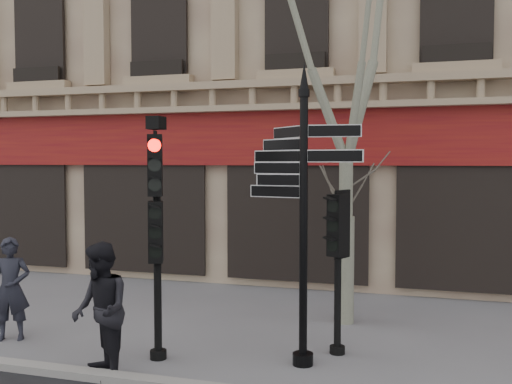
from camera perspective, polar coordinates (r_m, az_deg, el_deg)
ground at (r=9.24m, az=-2.91°, el=-16.16°), size 80.00×80.00×0.00m
fingerpost at (r=8.41m, az=4.80°, el=2.89°), size 2.42×2.42×4.50m
traffic_signal_main at (r=8.80m, az=-9.88°, el=-1.49°), size 0.49×0.43×3.72m
traffic_signal_secondary at (r=9.06m, az=8.21°, el=-5.05°), size 0.51×0.44×2.54m
plane_tree at (r=11.01m, az=9.12°, el=15.77°), size 2.93×2.93×7.79m
pedestrian_a at (r=10.69m, az=-23.31°, el=-8.87°), size 0.76×0.65×1.75m
pedestrian_b at (r=8.43m, az=-15.31°, el=-11.36°), size 1.17×1.17×1.91m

